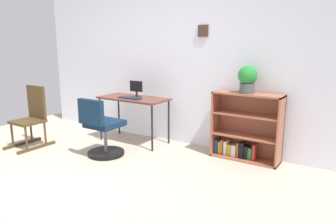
{
  "coord_description": "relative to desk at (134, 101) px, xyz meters",
  "views": [
    {
      "loc": [
        2.82,
        -2.12,
        1.57
      ],
      "look_at": [
        0.62,
        1.25,
        0.69
      ],
      "focal_mm": 33.91,
      "sensor_mm": 36.0,
      "label": 1
    }
  ],
  "objects": [
    {
      "name": "ground_plane",
      "position": [
        0.34,
        -1.72,
        -0.67
      ],
      "size": [
        6.24,
        6.24,
        0.0
      ],
      "primitive_type": "plane",
      "color": "#B4A693"
    },
    {
      "name": "rocking_chair",
      "position": [
        -1.18,
        -1.01,
        -0.2
      ],
      "size": [
        0.42,
        0.64,
        0.93
      ],
      "color": "#48361C",
      "rests_on": "ground_plane"
    },
    {
      "name": "keyboard",
      "position": [
        0.02,
        -0.11,
        0.07
      ],
      "size": [
        0.39,
        0.12,
        0.02
      ],
      "primitive_type": "cube",
      "color": "#202235",
      "rests_on": "desk"
    },
    {
      "name": "bookshelf_low",
      "position": [
        1.76,
        0.24,
        -0.26
      ],
      "size": [
        0.92,
        0.3,
        0.92
      ],
      "color": "#9D593E",
      "rests_on": "ground_plane"
    },
    {
      "name": "wall_back",
      "position": [
        0.34,
        0.43,
        0.54
      ],
      "size": [
        5.2,
        0.12,
        2.42
      ],
      "color": "white",
      "rests_on": "ground_plane"
    },
    {
      "name": "office_chair",
      "position": [
        0.06,
        -0.77,
        -0.31
      ],
      "size": [
        0.52,
        0.55,
        0.84
      ],
      "color": "black",
      "rests_on": "ground_plane"
    },
    {
      "name": "potted_plant_on_shelf",
      "position": [
        1.77,
        0.18,
        0.45
      ],
      "size": [
        0.25,
        0.25,
        0.36
      ],
      "color": "#474C51",
      "rests_on": "bookshelf_low"
    },
    {
      "name": "monitor",
      "position": [
        0.01,
        0.06,
        0.19
      ],
      "size": [
        0.23,
        0.16,
        0.26
      ],
      "color": "#262628",
      "rests_on": "desk"
    },
    {
      "name": "desk",
      "position": [
        0.0,
        0.0,
        0.0
      ],
      "size": [
        1.12,
        0.53,
        0.73
      ],
      "color": "brown",
      "rests_on": "ground_plane"
    }
  ]
}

